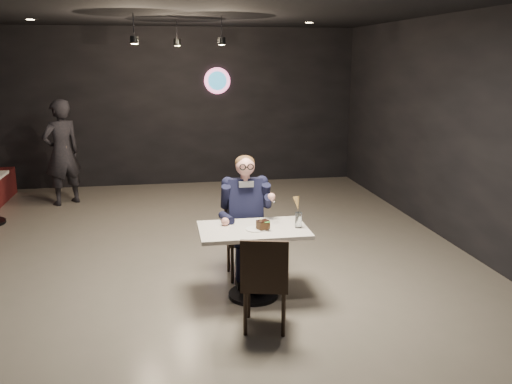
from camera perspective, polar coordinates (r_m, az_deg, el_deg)
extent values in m
plane|color=slate|center=(6.59, -6.77, -7.78)|extent=(9.00, 9.00, 0.00)
cube|color=black|center=(8.14, -8.22, 16.99)|extent=(1.40, 1.20, 0.36)
cube|color=silver|center=(5.63, -0.29, -7.45)|extent=(1.10, 0.70, 0.75)
cube|color=black|center=(6.11, -1.15, -4.85)|extent=(0.42, 0.46, 0.92)
cube|color=black|center=(4.99, 1.00, -9.28)|extent=(0.52, 0.55, 0.92)
cube|color=black|center=(6.03, -1.16, -2.51)|extent=(0.60, 0.80, 1.44)
cylinder|color=white|center=(5.46, 0.00, -3.92)|extent=(0.21, 0.21, 0.01)
cube|color=black|center=(5.43, 0.74, -3.50)|extent=(0.14, 0.12, 0.08)
ellipsoid|color=#2B842C|center=(5.39, 1.16, -3.17)|extent=(0.07, 0.04, 0.01)
cylinder|color=silver|center=(5.52, 4.49, -2.95)|extent=(0.07, 0.07, 0.16)
cone|color=tan|center=(5.49, 4.35, -1.20)|extent=(0.08, 0.08, 0.14)
imported|color=black|center=(9.66, -19.75, 3.94)|extent=(0.77, 0.73, 1.77)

